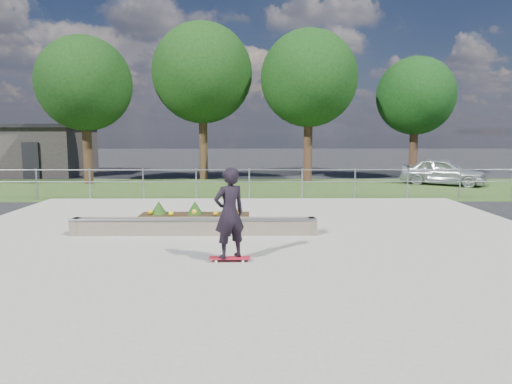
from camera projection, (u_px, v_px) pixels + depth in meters
ground at (247, 252)px, 9.85m from camera, size 120.00×120.00×0.00m
grass_verge at (250, 188)px, 20.75m from camera, size 30.00×8.00×0.02m
concrete_slab at (247, 250)px, 9.84m from camera, size 15.00×15.00×0.06m
fence at (249, 180)px, 17.18m from camera, size 20.06×0.06×1.20m
building at (17, 149)px, 27.36m from camera, size 8.40×5.40×3.00m
tree_far_left at (84, 84)px, 22.02m from camera, size 4.55×4.55×7.15m
tree_mid_left at (202, 73)px, 23.96m from camera, size 5.25×5.25×8.25m
tree_mid_right at (309, 79)px, 23.06m from camera, size 4.90×4.90×7.70m
tree_far_right at (416, 96)px, 24.71m from camera, size 4.20×4.20×6.60m
grind_ledge at (194, 226)px, 11.21m from camera, size 6.00×0.44×0.43m
planter_bed at (194, 218)px, 12.43m from camera, size 3.00×1.20×0.61m
skateboarder at (229, 213)px, 8.75m from camera, size 0.80×0.69×1.84m
parked_car at (443, 172)px, 22.01m from camera, size 4.07×3.32×1.31m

